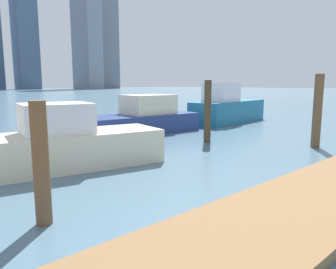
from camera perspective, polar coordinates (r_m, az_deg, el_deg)
The scene contains 11 objects.
ground_plane at distance 11.96m, azimuth -25.65°, elevation -2.20°, with size 300.00×300.00×0.00m, color slate.
floating_dock at distance 6.41m, azimuth 24.34°, elevation -10.42°, with size 11.64×2.00×0.18m, color olive.
dock_piling_0 at distance 11.87m, azimuth 6.97°, elevation 4.04°, with size 0.26×0.26×2.26m, color #473826.
dock_piling_1 at distance 5.20m, azimuth -21.45°, elevation -4.87°, with size 0.24×0.24×1.89m, color brown.
dock_piling_3 at distance 11.86m, azimuth 24.81°, elevation 3.74°, with size 0.29×0.29×2.45m, color brown.
moored_boat_1 at distance 18.22m, azimuth 10.41°, elevation 4.55°, with size 5.71×2.51×2.15m.
moored_boat_2 at distance 8.66m, azimuth -17.18°, elevation -1.58°, with size 4.87×2.47×1.65m.
moored_boat_5 at distance 14.01m, azimuth -5.86°, elevation 2.56°, with size 6.27×2.29×1.64m.
skyline_tower_5 at distance 142.59m, azimuth -24.14°, elevation 19.40°, with size 7.52×10.11×59.70m, color slate.
skyline_tower_6 at distance 138.87m, azimuth -14.24°, elevation 19.43°, with size 6.82×11.76×56.09m, color gray.
skyline_tower_7 at distance 152.13m, azimuth -11.69°, elevation 16.39°, with size 10.88×12.91×44.65m, color slate.
Camera 1 is at (-3.30, 8.70, 2.13)m, focal length 34.63 mm.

